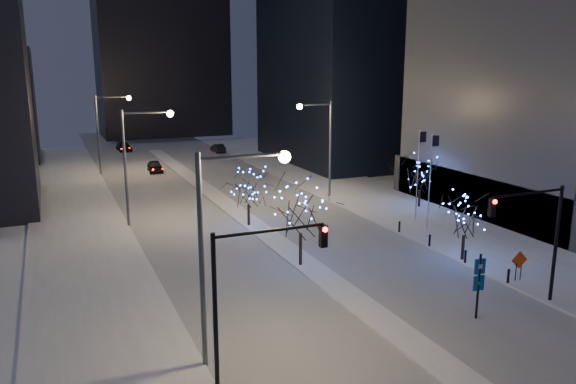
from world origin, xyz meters
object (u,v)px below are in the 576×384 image
street_lamp_east (322,137)px  construction_sign (519,263)px  wayfinding_sign (479,279)px  street_lamp_w_far (106,123)px  car_mid (218,148)px  holiday_tree_median_near (301,210)px  street_lamp_w_mid (137,151)px  holiday_tree_plaza_near (465,217)px  traffic_signal_west (250,279)px  holiday_tree_median_far (248,189)px  street_lamp_w_near (224,229)px  car_near (155,166)px  traffic_signal_east (538,227)px  holiday_tree_plaza_far (421,175)px  car_far (124,147)px

street_lamp_east → construction_sign: street_lamp_east is taller
wayfinding_sign → street_lamp_w_far: bearing=110.3°
car_mid → holiday_tree_median_near: 53.41m
street_lamp_w_mid → holiday_tree_plaza_near: 26.93m
holiday_tree_plaza_near → wayfinding_sign: bearing=-125.7°
traffic_signal_west → construction_sign: 20.27m
street_lamp_w_far → holiday_tree_plaza_near: bearing=-65.8°
holiday_tree_median_near → holiday_tree_median_far: holiday_tree_median_near is taller
street_lamp_w_near → car_near: size_ratio=2.30×
traffic_signal_east → construction_sign: traffic_signal_east is taller
wayfinding_sign → construction_sign: size_ratio=1.91×
street_lamp_w_near → holiday_tree_median_far: size_ratio=2.03×
street_lamp_w_mid → traffic_signal_west: size_ratio=1.43×
holiday_tree_plaza_near → traffic_signal_east: bearing=-101.5°
traffic_signal_west → traffic_signal_east: 17.41m
holiday_tree_plaza_near → holiday_tree_plaza_far: size_ratio=0.91×
street_lamp_w_mid → holiday_tree_plaza_far: 26.42m
holiday_tree_median_far → wayfinding_sign: size_ratio=1.32×
traffic_signal_east → holiday_tree_plaza_near: size_ratio=1.49×
holiday_tree_plaza_near → wayfinding_sign: (-5.50, -7.65, -0.95)m
street_lamp_w_near → street_lamp_w_far: size_ratio=1.00×
street_lamp_w_far → holiday_tree_median_near: size_ratio=1.70×
street_lamp_w_far → car_near: street_lamp_w_far is taller
car_mid → holiday_tree_median_near: bearing=78.0°
street_lamp_w_mid → traffic_signal_west: (0.50, -27.00, -1.74)m
street_lamp_w_mid → traffic_signal_east: street_lamp_w_mid is taller
street_lamp_w_near → car_near: (5.63, 49.48, -5.76)m
street_lamp_w_near → car_far: (4.33, 69.72, -5.80)m
street_lamp_w_near → holiday_tree_median_far: street_lamp_w_near is taller
car_mid → holiday_tree_median_far: (-9.50, -41.73, 2.70)m
holiday_tree_median_near → holiday_tree_plaza_far: 20.22m
traffic_signal_west → holiday_tree_plaza_far: 33.90m
street_lamp_east → holiday_tree_plaza_far: bearing=-47.9°
construction_sign → holiday_tree_median_far: bearing=128.5°
street_lamp_w_near → car_far: bearing=86.4°
street_lamp_east → traffic_signal_east: bearing=-92.3°
street_lamp_w_mid → street_lamp_w_far: same height
street_lamp_w_mid → street_lamp_east: (19.02, 3.00, -0.05)m
wayfinding_sign → holiday_tree_median_near: bearing=121.2°
car_near → holiday_tree_median_far: size_ratio=0.88×
traffic_signal_west → holiday_tree_plaza_far: (25.33, 22.48, -1.47)m
street_lamp_w_far → traffic_signal_west: street_lamp_w_far is taller
holiday_tree_median_near → holiday_tree_plaza_near: (11.00, -3.54, -0.80)m
traffic_signal_west → holiday_tree_plaza_far: size_ratio=1.36×
car_mid → holiday_tree_plaza_near: holiday_tree_plaza_near is taller
street_lamp_w_near → holiday_tree_plaza_far: bearing=38.4°
wayfinding_sign → traffic_signal_west: bearing=-170.7°
holiday_tree_plaza_far → car_mid: bearing=100.6°
street_lamp_east → car_near: 25.95m
traffic_signal_east → construction_sign: (2.17, 3.10, -3.44)m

